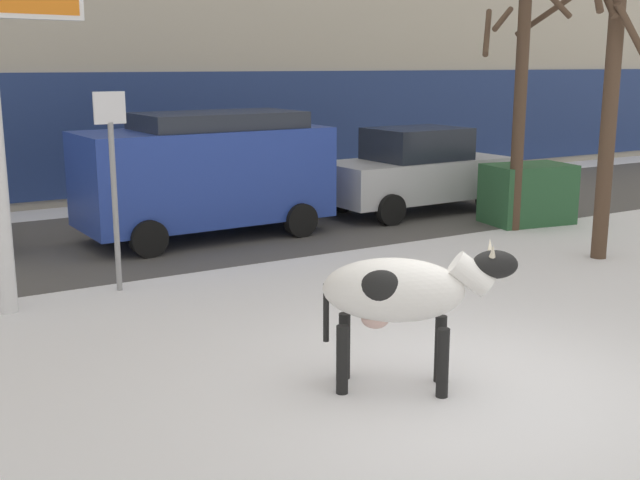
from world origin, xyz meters
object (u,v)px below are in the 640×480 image
cow_holstein (399,293)px  car_blue_van (206,171)px  bare_tree_left_lot (608,90)px  bare_tree_right_lot (519,94)px  street_sign (113,175)px  pedestrian_near_billboard (177,169)px  car_silver_sedan (416,171)px  dumpster (528,194)px

cow_holstein → car_blue_van: 7.72m
car_blue_van → bare_tree_left_lot: bearing=-45.1°
cow_holstein → bare_tree_right_lot: bearing=37.9°
bare_tree_left_lot → bare_tree_right_lot: 2.50m
car_blue_van → street_sign: bearing=-133.3°
cow_holstein → bare_tree_right_lot: 8.54m
cow_holstein → car_blue_van: (1.22, 7.62, 0.24)m
pedestrian_near_billboard → street_sign: bearing=-118.3°
car_silver_sedan → pedestrian_near_billboard: size_ratio=2.45×
cow_holstein → bare_tree_left_lot: bearing=23.8°
car_blue_van → dumpster: 6.51m
car_blue_van → car_silver_sedan: (4.92, 0.02, -0.33)m
cow_holstein → bare_tree_left_lot: (6.12, 2.70, 1.77)m
car_silver_sedan → dumpster: size_ratio=2.50×
bare_tree_left_lot → car_silver_sedan: bearing=89.8°
bare_tree_left_lot → bare_tree_right_lot: (0.49, 2.44, -0.14)m
bare_tree_left_lot → street_sign: bare_tree_left_lot is taller
bare_tree_right_lot → street_sign: 8.00m
pedestrian_near_billboard → street_sign: (-3.19, -5.93, 0.79)m
car_silver_sedan → bare_tree_right_lot: size_ratio=0.86×
bare_tree_right_lot → street_sign: bare_tree_right_lot is taller
bare_tree_right_lot → dumpster: (0.72, 0.35, -2.03)m
bare_tree_right_lot → cow_holstein: bearing=-142.1°
cow_holstein → pedestrian_near_billboard: bearing=80.2°
car_blue_van → pedestrian_near_billboard: bearing=78.6°
bare_tree_right_lot → bare_tree_left_lot: bearing=-101.4°
car_silver_sedan → bare_tree_left_lot: bearing=-90.2°
cow_holstein → pedestrian_near_billboard: (1.87, 10.85, -0.12)m
bare_tree_right_lot → street_sign: bearing=-178.4°
cow_holstein → bare_tree_left_lot: size_ratio=0.34×
cow_holstein → bare_tree_right_lot: (6.62, 5.14, 1.63)m
pedestrian_near_billboard → street_sign: street_sign is taller
cow_holstein → dumpster: bearing=36.8°
car_silver_sedan → pedestrian_near_billboard: 5.35m
pedestrian_near_billboard → bare_tree_right_lot: bearing=-50.3°
car_blue_van → pedestrian_near_billboard: 3.32m
car_blue_van → bare_tree_right_lot: size_ratio=0.94×
dumpster → street_sign: bearing=-176.3°
car_blue_van → car_silver_sedan: bearing=0.2°
bare_tree_right_lot → car_blue_van: bearing=155.4°
car_blue_van → street_sign: size_ratio=1.65×
pedestrian_near_billboard → dumpster: (5.47, -5.36, -0.28)m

